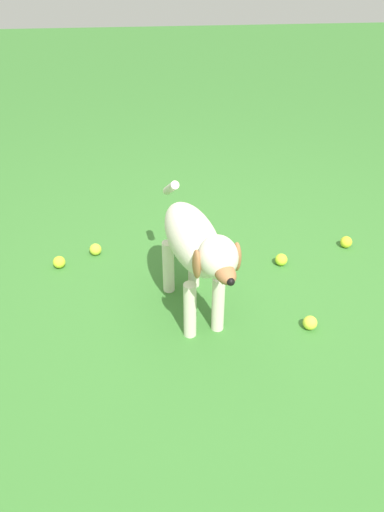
{
  "coord_description": "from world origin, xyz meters",
  "views": [
    {
      "loc": [
        -0.34,
        -1.85,
        1.61
      ],
      "look_at": [
        -0.17,
        0.05,
        0.3
      ],
      "focal_mm": 36.11,
      "sensor_mm": 36.0,
      "label": 1
    }
  ],
  "objects_px": {
    "tennis_ball_0": "(346,242)",
    "dog": "(196,246)",
    "tennis_ball_4": "(59,262)",
    "tennis_ball_1": "(281,260)",
    "tennis_ball_2": "(95,249)",
    "tennis_ball_3": "(310,323)"
  },
  "relations": [
    {
      "from": "tennis_ball_1",
      "to": "tennis_ball_2",
      "type": "relative_size",
      "value": 1.0
    },
    {
      "from": "dog",
      "to": "tennis_ball_0",
      "type": "bearing_deg",
      "value": 106.11
    },
    {
      "from": "tennis_ball_1",
      "to": "tennis_ball_3",
      "type": "xyz_separation_m",
      "value": [
        0.01,
        -0.51,
        0.0
      ]
    },
    {
      "from": "tennis_ball_0",
      "to": "tennis_ball_3",
      "type": "height_order",
      "value": "same"
    },
    {
      "from": "tennis_ball_1",
      "to": "tennis_ball_4",
      "type": "relative_size",
      "value": 1.0
    },
    {
      "from": "tennis_ball_4",
      "to": "tennis_ball_1",
      "type": "bearing_deg",
      "value": -3.97
    },
    {
      "from": "tennis_ball_2",
      "to": "tennis_ball_4",
      "type": "xyz_separation_m",
      "value": [
        -0.19,
        -0.11,
        0.0
      ]
    },
    {
      "from": "tennis_ball_1",
      "to": "tennis_ball_3",
      "type": "bearing_deg",
      "value": -88.44
    },
    {
      "from": "tennis_ball_0",
      "to": "tennis_ball_2",
      "type": "bearing_deg",
      "value": 177.94
    },
    {
      "from": "tennis_ball_0",
      "to": "tennis_ball_2",
      "type": "relative_size",
      "value": 1.0
    },
    {
      "from": "tennis_ball_0",
      "to": "dog",
      "type": "bearing_deg",
      "value": -150.82
    },
    {
      "from": "tennis_ball_0",
      "to": "tennis_ball_2",
      "type": "distance_m",
      "value": 1.41
    },
    {
      "from": "tennis_ball_4",
      "to": "dog",
      "type": "bearing_deg",
      "value": -33.14
    },
    {
      "from": "tennis_ball_2",
      "to": "tennis_ball_3",
      "type": "height_order",
      "value": "same"
    },
    {
      "from": "tennis_ball_4",
      "to": "tennis_ball_0",
      "type": "bearing_deg",
      "value": 2.02
    },
    {
      "from": "tennis_ball_3",
      "to": "tennis_ball_1",
      "type": "bearing_deg",
      "value": 91.56
    },
    {
      "from": "dog",
      "to": "tennis_ball_1",
      "type": "distance_m",
      "value": 0.72
    },
    {
      "from": "tennis_ball_0",
      "to": "tennis_ball_3",
      "type": "distance_m",
      "value": 0.76
    },
    {
      "from": "tennis_ball_3",
      "to": "tennis_ball_4",
      "type": "bearing_deg",
      "value": 153.8
    },
    {
      "from": "tennis_ball_0",
      "to": "tennis_ball_1",
      "type": "bearing_deg",
      "value": -161.17
    },
    {
      "from": "dog",
      "to": "tennis_ball_4",
      "type": "height_order",
      "value": "dog"
    },
    {
      "from": "tennis_ball_0",
      "to": "tennis_ball_1",
      "type": "xyz_separation_m",
      "value": [
        -0.41,
        -0.14,
        0.0
      ]
    }
  ]
}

